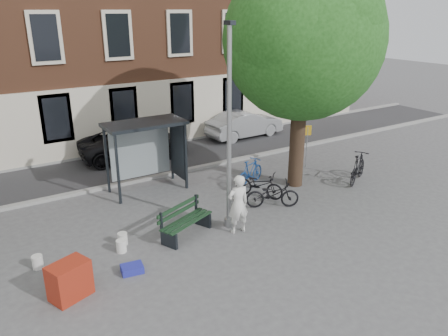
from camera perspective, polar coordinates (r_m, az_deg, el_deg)
The scene contains 21 objects.
ground at distance 13.80m, azimuth 0.63°, elevation -7.53°, with size 90.00×90.00×0.00m, color #4C4C4F.
road at distance 19.57m, azimuth -10.55°, elevation 0.69°, with size 40.00×4.00×0.01m, color #28282B.
curb_near at distance 17.81m, azimuth -8.12°, elevation -0.95°, with size 40.00×0.25×0.12m, color gray.
curb_far at distance 21.34m, azimuth -12.59°, elevation 2.33°, with size 40.00×0.25×0.12m, color gray.
lamppost at distance 12.75m, azimuth 0.67°, elevation 3.62°, with size 0.28×0.35×6.11m.
tree_right at distance 15.80m, azimuth 10.70°, elevation 16.93°, with size 5.76×5.60×8.20m.
bus_shelter at distance 16.21m, azimuth -9.08°, elevation 3.81°, with size 2.85×1.45×2.62m.
painter at distance 13.04m, azimuth 1.85°, elevation -4.74°, with size 0.67×0.44×1.85m, color silver.
bench at distance 13.11m, azimuth -5.10°, elevation -7.06°, with size 1.92×1.23×0.95m.
bike_a at distance 14.92m, azimuth 6.36°, elevation -3.42°, with size 0.63×1.81×0.95m, color black.
bike_b at distance 16.75m, azimuth 3.45°, elevation -0.52°, with size 0.48×1.69×1.02m, color navy.
bike_c at distance 15.69m, azimuth 4.62°, elevation -2.15°, with size 0.63×1.81×0.95m, color black.
bike_d at distance 17.74m, azimuth 17.08°, elevation 0.05°, with size 0.55×1.94×1.17m, color black.
car_dark at distance 20.17m, azimuth -11.70°, elevation 3.19°, with size 2.23×4.84×1.34m, color black.
car_silver at distance 23.04m, azimuth 2.72°, elevation 5.75°, with size 1.46×4.19×1.38m, color #94969B.
red_stand at distance 11.09m, azimuth -19.53°, elevation -13.66°, with size 0.90×0.60×0.90m, color maroon.
blue_crate at distance 11.77m, azimuth -11.91°, elevation -12.76°, with size 0.55×0.40×0.20m, color #21269B.
bucket_a at distance 13.03m, azimuth -13.10°, elevation -8.99°, with size 0.28×0.28×0.36m, color silver.
bucket_b at distance 12.63m, azimuth -23.17°, elevation -11.21°, with size 0.28×0.28×0.36m, color silver.
bucket_c at distance 12.67m, azimuth -13.27°, elevation -9.89°, with size 0.28×0.28×0.36m, color white.
notice_sign at distance 18.61m, azimuth 10.81°, elevation 3.92°, with size 0.30×0.15×1.84m.
Camera 1 is at (-6.64, -10.26, 6.41)m, focal length 35.00 mm.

